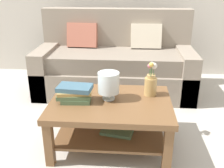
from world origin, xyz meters
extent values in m
plane|color=#B7B2A8|center=(0.00, 0.00, 0.00)|extent=(10.00, 10.00, 0.00)
cube|color=gray|center=(-0.07, 0.79, 0.18)|extent=(2.01, 0.90, 0.36)
cube|color=gray|center=(-0.07, 0.76, 0.46)|extent=(1.77, 0.74, 0.20)
cube|color=gray|center=(-0.07, 1.14, 0.71)|extent=(2.01, 0.20, 0.70)
cube|color=gray|center=(-0.98, 0.79, 0.30)|extent=(0.20, 0.90, 0.60)
cube|color=gray|center=(0.83, 0.79, 0.30)|extent=(0.20, 0.90, 0.60)
cube|color=#B26651|center=(-0.53, 1.00, 0.72)|extent=(0.41, 0.20, 0.34)
cube|color=beige|center=(0.33, 1.00, 0.72)|extent=(0.41, 0.20, 0.34)
cube|color=brown|center=(-0.03, -0.44, 0.42)|extent=(1.06, 0.76, 0.05)
cube|color=brown|center=(-0.50, -0.76, 0.20)|extent=(0.07, 0.07, 0.39)
cube|color=brown|center=(0.45, -0.76, 0.20)|extent=(0.07, 0.07, 0.39)
cube|color=brown|center=(-0.50, -0.11, 0.20)|extent=(0.07, 0.07, 0.39)
cube|color=brown|center=(0.45, -0.11, 0.20)|extent=(0.07, 0.07, 0.39)
cube|color=brown|center=(-0.03, -0.44, 0.14)|extent=(0.94, 0.64, 0.02)
cube|color=#51704C|center=(0.04, -0.47, 0.17)|extent=(0.31, 0.25, 0.03)
cube|color=#51704C|center=(-0.33, -0.47, 0.46)|extent=(0.26, 0.18, 0.04)
cube|color=#51704C|center=(-0.34, -0.46, 0.50)|extent=(0.30, 0.20, 0.04)
cube|color=tan|center=(-0.34, -0.46, 0.53)|extent=(0.31, 0.19, 0.03)
cube|color=#3D6075|center=(-0.34, -0.45, 0.56)|extent=(0.30, 0.20, 0.04)
cylinder|color=silver|center=(-0.05, -0.39, 0.45)|extent=(0.11, 0.11, 0.02)
cylinder|color=silver|center=(-0.05, -0.39, 0.48)|extent=(0.04, 0.04, 0.05)
cylinder|color=silver|center=(-0.05, -0.39, 0.60)|extent=(0.19, 0.19, 0.18)
sphere|color=#51704C|center=(-0.08, -0.39, 0.57)|extent=(0.06, 0.06, 0.06)
sphere|color=#2D333D|center=(-0.02, -0.38, 0.56)|extent=(0.05, 0.05, 0.05)
cylinder|color=tan|center=(0.32, -0.28, 0.53)|extent=(0.11, 0.11, 0.17)
cylinder|color=tan|center=(0.32, -0.28, 0.62)|extent=(0.08, 0.08, 0.03)
cylinder|color=#426638|center=(0.34, -0.28, 0.67)|extent=(0.01, 0.01, 0.07)
sphere|color=silver|center=(0.34, -0.28, 0.72)|extent=(0.06, 0.06, 0.06)
cylinder|color=#426638|center=(0.33, -0.26, 0.68)|extent=(0.01, 0.01, 0.08)
sphere|color=silver|center=(0.33, -0.26, 0.73)|extent=(0.04, 0.04, 0.04)
cylinder|color=#426638|center=(0.31, -0.28, 0.67)|extent=(0.01, 0.01, 0.07)
sphere|color=#C66B7A|center=(0.31, -0.28, 0.72)|extent=(0.05, 0.05, 0.05)
cylinder|color=#426638|center=(0.32, -0.32, 0.69)|extent=(0.01, 0.01, 0.09)
sphere|color=gold|center=(0.32, -0.32, 0.75)|extent=(0.04, 0.04, 0.04)
camera|label=1|loc=(0.14, -2.51, 1.44)|focal=42.30mm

